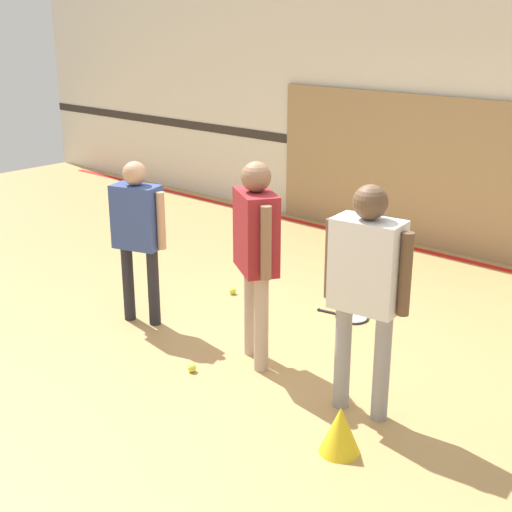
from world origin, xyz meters
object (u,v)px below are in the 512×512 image
at_px(person_instructor, 256,242).
at_px(training_cone, 340,430).
at_px(person_student_left, 137,225).
at_px(racket_spare_on_floor, 350,317).
at_px(tennis_ball_stray_left, 233,291).
at_px(tennis_ball_by_spare_racket, 338,311).
at_px(tennis_ball_near_instructor, 192,368).
at_px(person_student_right, 366,277).

relative_size(person_instructor, training_cone, 5.07).
relative_size(person_student_left, training_cone, 4.59).
xyz_separation_m(racket_spare_on_floor, tennis_ball_stray_left, (-1.19, -0.29, 0.02)).
distance_m(racket_spare_on_floor, tennis_ball_by_spare_racket, 0.13).
distance_m(person_student_left, tennis_ball_stray_left, 1.34).
distance_m(tennis_ball_near_instructor, training_cone, 1.47).
relative_size(tennis_ball_near_instructor, tennis_ball_by_spare_racket, 1.00).
height_order(person_student_right, tennis_ball_by_spare_racket, person_student_right).
xyz_separation_m(person_student_right, racket_spare_on_floor, (-0.96, 1.29, -0.98)).
xyz_separation_m(tennis_ball_by_spare_racket, tennis_ball_stray_left, (-1.07, -0.28, 0.00)).
bearing_deg(racket_spare_on_floor, person_instructor, 75.29).
bearing_deg(person_instructor, tennis_ball_near_instructor, -85.48).
bearing_deg(person_instructor, person_student_left, -142.81).
height_order(person_student_left, tennis_ball_by_spare_racket, person_student_left).
height_order(person_student_right, tennis_ball_stray_left, person_student_right).
height_order(person_instructor, tennis_ball_near_instructor, person_instructor).
xyz_separation_m(tennis_ball_stray_left, training_cone, (2.33, -1.48, 0.12)).
bearing_deg(person_instructor, tennis_ball_by_spare_racket, 124.97).
relative_size(tennis_ball_by_spare_racket, training_cone, 0.21).
relative_size(person_student_right, training_cone, 5.09).
xyz_separation_m(tennis_ball_near_instructor, training_cone, (1.46, -0.11, 0.12)).
bearing_deg(tennis_ball_by_spare_racket, training_cone, -54.34).
bearing_deg(tennis_ball_by_spare_racket, person_student_left, -133.48).
bearing_deg(tennis_ball_near_instructor, tennis_ball_stray_left, 122.44).
relative_size(racket_spare_on_floor, tennis_ball_by_spare_racket, 7.91).
xyz_separation_m(person_instructor, training_cone, (1.21, -0.57, -0.83)).
xyz_separation_m(person_instructor, person_student_right, (1.04, -0.09, 0.00)).
bearing_deg(racket_spare_on_floor, person_student_right, 115.66).
relative_size(tennis_ball_by_spare_racket, tennis_ball_stray_left, 1.00).
relative_size(person_student_right, tennis_ball_by_spare_racket, 24.32).
height_order(racket_spare_on_floor, training_cone, training_cone).
relative_size(tennis_ball_near_instructor, training_cone, 0.21).
distance_m(person_instructor, tennis_ball_near_instructor, 1.09).
bearing_deg(person_instructor, training_cone, 7.34).
relative_size(person_student_left, tennis_ball_near_instructor, 21.94).
bearing_deg(tennis_ball_stray_left, tennis_ball_near_instructor, -57.56).
xyz_separation_m(racket_spare_on_floor, tennis_ball_near_instructor, (-0.32, -1.66, 0.02)).
distance_m(person_instructor, person_student_right, 1.04).
bearing_deg(training_cone, person_instructor, 154.71).
xyz_separation_m(racket_spare_on_floor, training_cone, (1.14, -1.77, 0.15)).
height_order(tennis_ball_by_spare_racket, training_cone, training_cone).
relative_size(person_student_left, person_student_right, 0.90).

